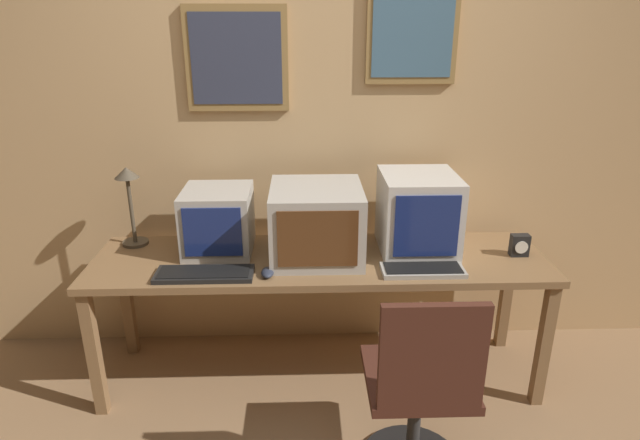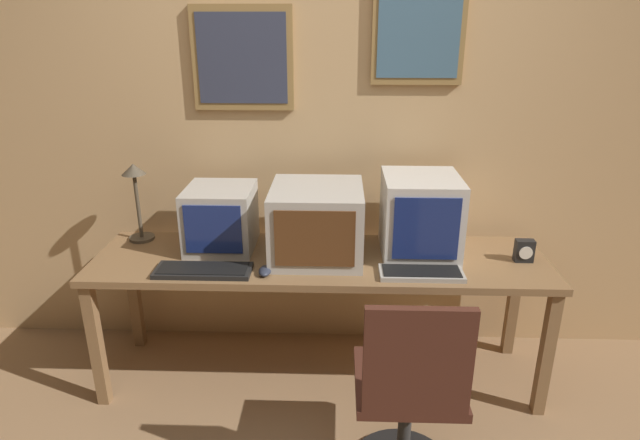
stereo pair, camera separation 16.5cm
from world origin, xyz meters
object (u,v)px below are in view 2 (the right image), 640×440
Objects in this scene: desk_clock at (524,251)px; office_chair at (409,403)px; keyboard_side at (421,273)px; monitor_left at (221,218)px; monitor_center at (317,222)px; monitor_right at (420,215)px; keyboard_main at (203,270)px; desk_lamp at (136,189)px; mouse_near_keyboard at (265,271)px.

desk_clock is 0.12× the size of office_chair.
monitor_left is at bearing 163.24° from keyboard_side.
monitor_center is 0.57m from keyboard_side.
keyboard_main is at bearing -165.19° from monitor_right.
monitor_left is 0.35m from keyboard_main.
monitor_center is 1.13× the size of desk_lamp.
monitor_left is 0.94× the size of keyboard_side.
desk_clock is (1.55, 0.18, 0.04)m from keyboard_main.
monitor_right is at bearing -1.83° from monitor_left.
mouse_near_keyboard reaches higher than keyboard_side.
monitor_center is at bearing 117.90° from office_chair.
office_chair is (0.39, -0.75, -0.48)m from monitor_center.
keyboard_side is at bearing -94.08° from monitor_right.
mouse_near_keyboard is (-0.73, -0.01, 0.00)m from keyboard_side.
desk_lamp is 0.46× the size of office_chair.
keyboard_main is 4.30× the size of mouse_near_keyboard.
monitor_center is 0.98m from desk_lamp.
desk_lamp reaches higher than office_chair.
monitor_center is at bearing 44.42° from mouse_near_keyboard.
keyboard_main is 4.03× the size of desk_clock.
keyboard_main is (-1.05, -0.28, -0.19)m from monitor_right.
monitor_left is 1.02m from monitor_right.
desk_lamp is at bearing 169.23° from monitor_left.
monitor_left is 0.44m from mouse_near_keyboard.
keyboard_main is 1.08× the size of desk_lamp.
monitor_left is 0.49m from desk_lamp.
monitor_left is 3.48× the size of mouse_near_keyboard.
keyboard_main is 0.65m from desk_lamp.
monitor_right is at bearing 20.57° from mouse_near_keyboard.
monitor_left is 1.54m from desk_clock.
monitor_right is 1.07× the size of keyboard_side.
desk_lamp is (-1.48, 0.12, 0.08)m from monitor_right.
monitor_right is (0.52, 0.05, 0.02)m from monitor_center.
desk_clock is at bearing -4.73° from monitor_left.
office_chair is at bearing -101.16° from keyboard_side.
monitor_right is at bearing 169.53° from desk_clock.
monitor_center reaches higher than mouse_near_keyboard.
desk_lamp is 1.74m from office_chair.
monitor_right is (1.02, -0.03, 0.04)m from monitor_left.
keyboard_side is at bearing -14.90° from desk_lamp.
desk_clock is 2.01m from desk_lamp.
monitor_right is 0.92× the size of keyboard_main.
keyboard_main is at bearing 178.94° from mouse_near_keyboard.
mouse_near_keyboard is at bearing 140.69° from office_chair.
monitor_right is 0.82m from mouse_near_keyboard.
desk_lamp reaches higher than monitor_left.
keyboard_main is at bearing -157.01° from monitor_center.
monitor_left reaches higher than desk_clock.
monitor_left is at bearing 137.16° from office_chair.
desk_clock is (1.53, -0.13, -0.11)m from monitor_left.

